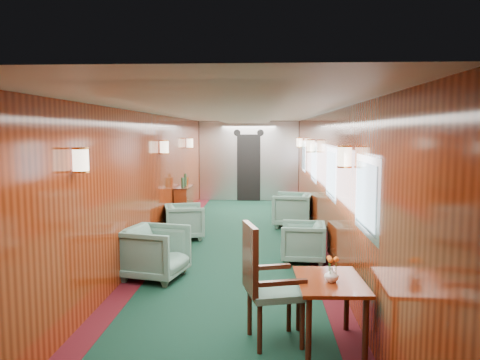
{
  "coord_description": "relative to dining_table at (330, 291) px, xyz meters",
  "views": [
    {
      "loc": [
        0.47,
        -8.16,
        2.09
      ],
      "look_at": [
        0.0,
        0.85,
        1.15
      ],
      "focal_mm": 35.0,
      "sensor_mm": 36.0,
      "label": 1
    }
  ],
  "objects": [
    {
      "name": "room",
      "position": [
        -1.11,
        3.77,
        1.07
      ],
      "size": [
        12.0,
        12.1,
        2.4
      ],
      "color": "black",
      "rests_on": "ground"
    },
    {
      "name": "bulkhead",
      "position": [
        -1.11,
        9.68,
        0.62
      ],
      "size": [
        2.98,
        0.17,
        2.39
      ],
      "color": "silver",
      "rests_on": "ground"
    },
    {
      "name": "windows_right",
      "position": [
        0.38,
        4.02,
        0.88
      ],
      "size": [
        0.02,
        8.6,
        0.8
      ],
      "color": "silver",
      "rests_on": "ground"
    },
    {
      "name": "wall_sconces",
      "position": [
        -1.11,
        4.33,
        1.22
      ],
      "size": [
        2.97,
        7.97,
        0.25
      ],
      "color": "#FDE7C5",
      "rests_on": "ground"
    },
    {
      "name": "dining_table",
      "position": [
        0.0,
        0.0,
        0.0
      ],
      "size": [
        0.66,
        0.92,
        0.67
      ],
      "rotation": [
        0.0,
        0.0,
        0.04
      ],
      "color": "maroon",
      "rests_on": "ground"
    },
    {
      "name": "side_chair",
      "position": [
        -0.63,
        0.06,
        0.08
      ],
      "size": [
        0.65,
        0.67,
        1.2
      ],
      "rotation": [
        0.0,
        0.0,
        0.26
      ],
      "color": "#214D46",
      "rests_on": "ground"
    },
    {
      "name": "credenza",
      "position": [
        -2.45,
        5.96,
        -0.12
      ],
      "size": [
        0.3,
        0.96,
        1.14
      ],
      "color": "maroon",
      "rests_on": "ground"
    },
    {
      "name": "flower_vase",
      "position": [
        0.0,
        -0.07,
        0.18
      ],
      "size": [
        0.14,
        0.14,
        0.14
      ],
      "primitive_type": "imported",
      "rotation": [
        0.0,
        0.0,
        0.03
      ],
      "color": "white",
      "rests_on": "dining_table"
    },
    {
      "name": "armchair_left_near",
      "position": [
        -2.18,
        2.04,
        -0.19
      ],
      "size": [
        0.99,
        0.97,
        0.75
      ],
      "primitive_type": "imported",
      "rotation": [
        0.0,
        0.0,
        1.33
      ],
      "color": "#214D46",
      "rests_on": "ground"
    },
    {
      "name": "armchair_left_far",
      "position": [
        -2.19,
        4.52,
        -0.23
      ],
      "size": [
        0.9,
        0.89,
        0.68
      ],
      "primitive_type": "imported",
      "rotation": [
        0.0,
        0.0,
        1.83
      ],
      "color": "#214D46",
      "rests_on": "ground"
    },
    {
      "name": "armchair_right_near",
      "position": [
        -0.01,
        3.01,
        -0.25
      ],
      "size": [
        0.76,
        0.74,
        0.64
      ],
      "primitive_type": "imported",
      "rotation": [
        0.0,
        0.0,
        -1.65
      ],
      "color": "#214D46",
      "rests_on": "ground"
    },
    {
      "name": "armchair_right_far",
      "position": [
        -0.01,
        5.79,
        -0.19
      ],
      "size": [
        0.96,
        0.95,
        0.75
      ],
      "primitive_type": "imported",
      "rotation": [
        0.0,
        0.0,
        -1.77
      ],
      "color": "#214D46",
      "rests_on": "ground"
    }
  ]
}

